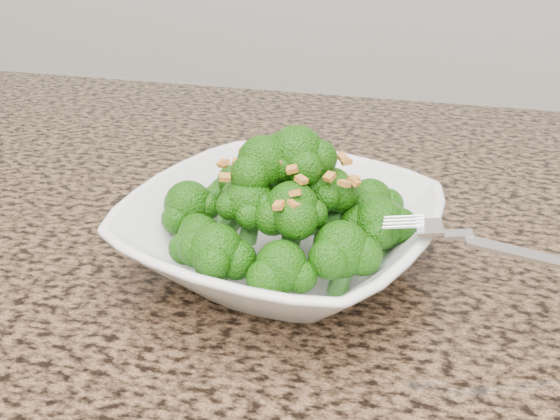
# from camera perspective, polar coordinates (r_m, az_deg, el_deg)

# --- Properties ---
(granite_counter) EXTENTS (1.64, 1.04, 0.03)m
(granite_counter) POSITION_cam_1_polar(r_m,az_deg,el_deg) (0.54, -19.14, -8.75)
(granite_counter) COLOR brown
(granite_counter) RESTS_ON cabinet
(bowl) EXTENTS (0.28, 0.28, 0.06)m
(bowl) POSITION_cam_1_polar(r_m,az_deg,el_deg) (0.53, 0.00, -2.13)
(bowl) COLOR white
(bowl) RESTS_ON granite_counter
(broccoli_pile) EXTENTS (0.20, 0.20, 0.07)m
(broccoli_pile) POSITION_cam_1_polar(r_m,az_deg,el_deg) (0.50, 0.00, 4.21)
(broccoli_pile) COLOR #1E610B
(broccoli_pile) RESTS_ON bowl
(garlic_topping) EXTENTS (0.12, 0.12, 0.01)m
(garlic_topping) POSITION_cam_1_polar(r_m,az_deg,el_deg) (0.49, 0.00, 8.40)
(garlic_topping) COLOR orange
(garlic_topping) RESTS_ON broccoli_pile
(fork) EXTENTS (0.18, 0.05, 0.01)m
(fork) POSITION_cam_1_polar(r_m,az_deg,el_deg) (0.48, 14.59, -2.03)
(fork) COLOR silver
(fork) RESTS_ON bowl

